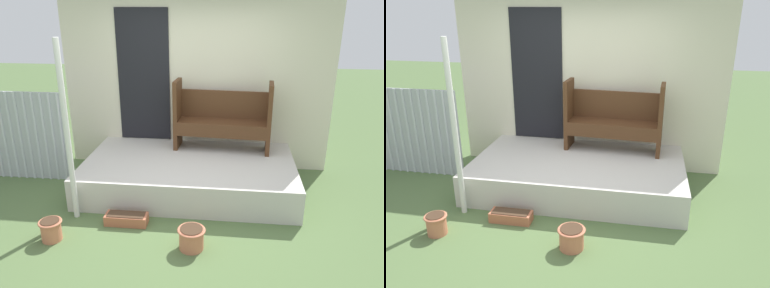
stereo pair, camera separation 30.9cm
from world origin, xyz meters
The scene contains 8 objects.
ground_plane centered at (0.00, 0.00, 0.00)m, with size 24.00×24.00×0.00m, color #516B3D.
porch_slab centered at (0.03, 0.84, 0.21)m, with size 2.91×1.67×0.43m.
house_wall centered at (-0.01, 1.70, 1.31)m, with size 4.11×0.08×2.60m.
support_post centered at (-1.27, -0.09, 1.08)m, with size 0.07×0.07×2.15m.
bench centered at (0.47, 1.36, 0.94)m, with size 1.43×0.49×1.02m.
flower_pot_left centered at (-1.34, -0.59, 0.13)m, with size 0.26×0.26×0.25m.
flower_pot_middle centered at (0.22, -0.57, 0.13)m, with size 0.30×0.30×0.25m.
planter_box_rect centered at (-0.60, -0.18, 0.07)m, with size 0.51×0.19×0.13m.
Camera 1 is at (0.61, -3.95, 2.47)m, focal length 35.00 mm.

